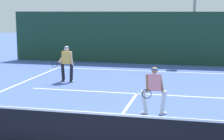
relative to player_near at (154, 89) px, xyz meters
name	(u,v)px	position (x,y,z in m)	size (l,w,h in m)	color
court_line_baseline_far	(152,71)	(-0.96, 8.05, -0.82)	(10.88, 0.10, 0.01)	white
court_line_service	(137,94)	(-0.96, 2.67, -0.82)	(8.87, 0.10, 0.01)	white
court_line_centre	(121,116)	(-0.96, -0.41, -0.82)	(0.10, 6.40, 0.01)	white
tennis_net	(93,134)	(-0.96, -3.61, -0.30)	(11.92, 0.09, 1.08)	#1E4723
player_near	(154,89)	(0.00, 0.00, 0.00)	(0.85, 0.85, 1.52)	silver
player_far	(67,62)	(-4.47, 4.31, 0.09)	(0.89, 0.91, 1.66)	black
tennis_ball	(23,116)	(-3.90, -1.17, -0.79)	(0.07, 0.07, 0.07)	#D1E033
back_fence_windscreen	(158,38)	(-0.96, 10.66, 0.76)	(18.63, 0.12, 3.18)	#1A3A29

